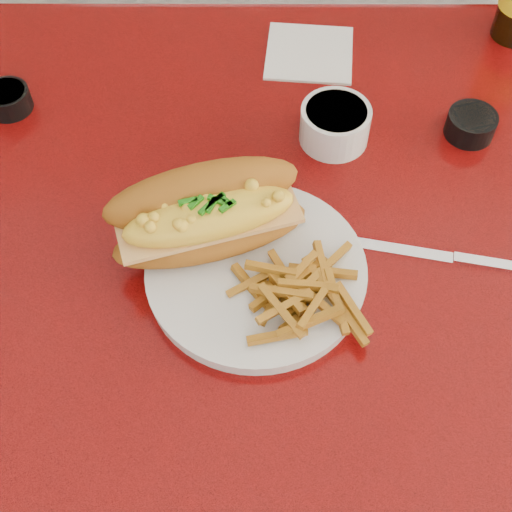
{
  "coord_description": "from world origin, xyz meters",
  "views": [
    {
      "loc": [
        -0.07,
        -0.5,
        1.41
      ],
      "look_at": [
        -0.07,
        -0.09,
        0.81
      ],
      "focal_mm": 50.0,
      "sensor_mm": 36.0,
      "label": 1
    }
  ],
  "objects_px": {
    "fork": "(304,254)",
    "gravy_ramekin": "(335,124)",
    "booth_bench_far": "(287,69)",
    "sauce_cup_right": "(471,124)",
    "knife": "(446,257)",
    "dinner_plate": "(256,272)",
    "sauce_cup_left": "(8,99)",
    "diner_table": "(309,289)",
    "mac_hoagie": "(207,213)"
  },
  "relations": [
    {
      "from": "dinner_plate",
      "to": "fork",
      "type": "height_order",
      "value": "same"
    },
    {
      "from": "dinner_plate",
      "to": "gravy_ramekin",
      "type": "distance_m",
      "value": 0.23
    },
    {
      "from": "gravy_ramekin",
      "to": "sauce_cup_left",
      "type": "xyz_separation_m",
      "value": [
        -0.41,
        0.05,
        -0.01
      ]
    },
    {
      "from": "diner_table",
      "to": "dinner_plate",
      "type": "relative_size",
      "value": 3.99
    },
    {
      "from": "gravy_ramekin",
      "to": "booth_bench_far",
      "type": "bearing_deg",
      "value": 92.04
    },
    {
      "from": "mac_hoagie",
      "to": "sauce_cup_left",
      "type": "xyz_separation_m",
      "value": [
        -0.26,
        0.22,
        -0.04
      ]
    },
    {
      "from": "dinner_plate",
      "to": "booth_bench_far",
      "type": "bearing_deg",
      "value": 85.49
    },
    {
      "from": "booth_bench_far",
      "to": "mac_hoagie",
      "type": "relative_size",
      "value": 5.17
    },
    {
      "from": "sauce_cup_left",
      "to": "booth_bench_far",
      "type": "bearing_deg",
      "value": 58.81
    },
    {
      "from": "dinner_plate",
      "to": "fork",
      "type": "distance_m",
      "value": 0.06
    },
    {
      "from": "booth_bench_far",
      "to": "mac_hoagie",
      "type": "distance_m",
      "value": 1.02
    },
    {
      "from": "gravy_ramekin",
      "to": "knife",
      "type": "relative_size",
      "value": 0.51
    },
    {
      "from": "booth_bench_far",
      "to": "fork",
      "type": "distance_m",
      "value": 1.01
    },
    {
      "from": "mac_hoagie",
      "to": "gravy_ramekin",
      "type": "relative_size",
      "value": 2.58
    },
    {
      "from": "mac_hoagie",
      "to": "sauce_cup_right",
      "type": "xyz_separation_m",
      "value": [
        0.32,
        0.17,
        -0.04
      ]
    },
    {
      "from": "booth_bench_far",
      "to": "knife",
      "type": "bearing_deg",
      "value": -81.04
    },
    {
      "from": "booth_bench_far",
      "to": "sauce_cup_left",
      "type": "bearing_deg",
      "value": -121.19
    },
    {
      "from": "mac_hoagie",
      "to": "sauce_cup_left",
      "type": "height_order",
      "value": "mac_hoagie"
    },
    {
      "from": "gravy_ramekin",
      "to": "knife",
      "type": "height_order",
      "value": "gravy_ramekin"
    },
    {
      "from": "dinner_plate",
      "to": "sauce_cup_left",
      "type": "distance_m",
      "value": 0.41
    },
    {
      "from": "sauce_cup_left",
      "to": "fork",
      "type": "bearing_deg",
      "value": -33.05
    },
    {
      "from": "dinner_plate",
      "to": "fork",
      "type": "relative_size",
      "value": 2.18
    },
    {
      "from": "dinner_plate",
      "to": "sauce_cup_left",
      "type": "height_order",
      "value": "sauce_cup_left"
    },
    {
      "from": "knife",
      "to": "gravy_ramekin",
      "type": "bearing_deg",
      "value": 133.45
    },
    {
      "from": "dinner_plate",
      "to": "knife",
      "type": "xyz_separation_m",
      "value": [
        0.21,
        0.03,
        -0.01
      ]
    },
    {
      "from": "booth_bench_far",
      "to": "mac_hoagie",
      "type": "height_order",
      "value": "booth_bench_far"
    },
    {
      "from": "diner_table",
      "to": "booth_bench_far",
      "type": "height_order",
      "value": "booth_bench_far"
    },
    {
      "from": "sauce_cup_right",
      "to": "knife",
      "type": "height_order",
      "value": "sauce_cup_right"
    },
    {
      "from": "sauce_cup_left",
      "to": "mac_hoagie",
      "type": "bearing_deg",
      "value": -39.19
    },
    {
      "from": "fork",
      "to": "gravy_ramekin",
      "type": "distance_m",
      "value": 0.19
    },
    {
      "from": "sauce_cup_left",
      "to": "diner_table",
      "type": "bearing_deg",
      "value": -24.06
    },
    {
      "from": "diner_table",
      "to": "gravy_ramekin",
      "type": "height_order",
      "value": "gravy_ramekin"
    },
    {
      "from": "diner_table",
      "to": "dinner_plate",
      "type": "distance_m",
      "value": 0.2
    },
    {
      "from": "dinner_plate",
      "to": "mac_hoagie",
      "type": "xyz_separation_m",
      "value": [
        -0.05,
        0.04,
        0.05
      ]
    },
    {
      "from": "mac_hoagie",
      "to": "booth_bench_far",
      "type": "bearing_deg",
      "value": 64.89
    },
    {
      "from": "mac_hoagie",
      "to": "sauce_cup_left",
      "type": "distance_m",
      "value": 0.34
    },
    {
      "from": "diner_table",
      "to": "booth_bench_far",
      "type": "bearing_deg",
      "value": 90.0
    },
    {
      "from": "mac_hoagie",
      "to": "knife",
      "type": "bearing_deg",
      "value": -20.73
    },
    {
      "from": "sauce_cup_left",
      "to": "knife",
      "type": "xyz_separation_m",
      "value": [
        0.52,
        -0.23,
        -0.01
      ]
    },
    {
      "from": "diner_table",
      "to": "dinner_plate",
      "type": "xyz_separation_m",
      "value": [
        -0.07,
        -0.09,
        0.17
      ]
    },
    {
      "from": "booth_bench_far",
      "to": "knife",
      "type": "height_order",
      "value": "booth_bench_far"
    },
    {
      "from": "dinner_plate",
      "to": "sauce_cup_left",
      "type": "bearing_deg",
      "value": 140.72
    },
    {
      "from": "booth_bench_far",
      "to": "knife",
      "type": "distance_m",
      "value": 1.01
    },
    {
      "from": "dinner_plate",
      "to": "sauce_cup_left",
      "type": "relative_size",
      "value": 4.78
    },
    {
      "from": "sauce_cup_right",
      "to": "booth_bench_far",
      "type": "bearing_deg",
      "value": 105.84
    },
    {
      "from": "booth_bench_far",
      "to": "sauce_cup_right",
      "type": "distance_m",
      "value": 0.87
    },
    {
      "from": "diner_table",
      "to": "mac_hoagie",
      "type": "bearing_deg",
      "value": -160.71
    },
    {
      "from": "booth_bench_far",
      "to": "fork",
      "type": "height_order",
      "value": "booth_bench_far"
    },
    {
      "from": "booth_bench_far",
      "to": "fork",
      "type": "relative_size",
      "value": 8.49
    },
    {
      "from": "booth_bench_far",
      "to": "sauce_cup_right",
      "type": "xyz_separation_m",
      "value": [
        0.19,
        -0.68,
        0.5
      ]
    }
  ]
}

